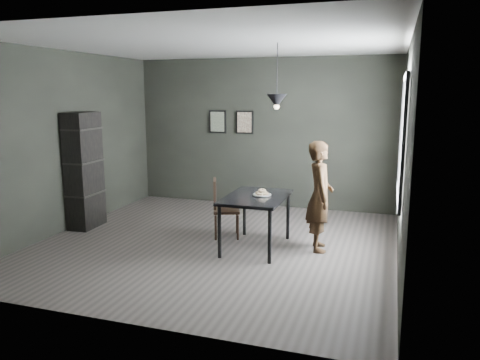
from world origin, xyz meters
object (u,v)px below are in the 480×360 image
(cafe_table, at_px, (256,201))
(pendant_lamp, at_px, (277,101))
(wood_chair, at_px, (221,204))
(white_plate, at_px, (262,195))
(shelf_unit, at_px, (84,171))
(woman, at_px, (320,196))

(cafe_table, distance_m, pendant_lamp, 1.41)
(cafe_table, bearing_deg, wood_chair, 152.61)
(cafe_table, height_order, white_plate, white_plate)
(cafe_table, height_order, pendant_lamp, pendant_lamp)
(shelf_unit, relative_size, pendant_lamp, 2.14)
(cafe_table, bearing_deg, woman, 13.98)
(woman, height_order, wood_chair, woman)
(woman, height_order, shelf_unit, shelf_unit)
(wood_chair, bearing_deg, cafe_table, -48.07)
(white_plate, distance_m, pendant_lamp, 1.31)
(cafe_table, distance_m, wood_chair, 0.74)
(shelf_unit, distance_m, pendant_lamp, 3.36)
(cafe_table, height_order, woman, woman)
(wood_chair, distance_m, pendant_lamp, 1.80)
(cafe_table, relative_size, shelf_unit, 0.65)
(cafe_table, xyz_separation_m, shelf_unit, (-2.92, 0.17, 0.26))
(pendant_lamp, bearing_deg, woman, 10.52)
(white_plate, bearing_deg, cafe_table, -150.46)
(pendant_lamp, bearing_deg, wood_chair, 165.41)
(cafe_table, xyz_separation_m, wood_chair, (-0.64, 0.33, -0.17))
(woman, relative_size, shelf_unit, 0.82)
(woman, xyz_separation_m, shelf_unit, (-3.77, -0.05, 0.17))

